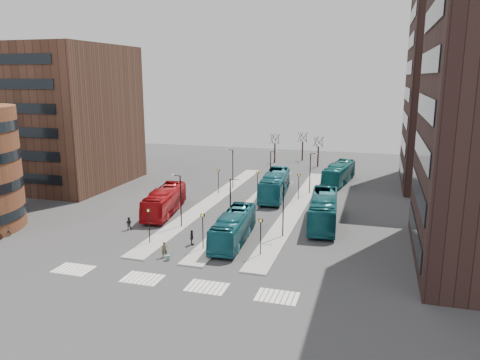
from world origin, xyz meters
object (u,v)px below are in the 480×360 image
(teal_bus_c, at_px, (323,210))
(commuter_c, at_px, (230,229))
(teal_bus_a, at_px, (233,227))
(commuter_b, at_px, (192,238))
(bicycle_far, at_px, (5,231))
(suitcase, at_px, (168,258))
(teal_bus_d, at_px, (339,173))
(red_bus, at_px, (165,201))
(traveller, at_px, (164,250))
(commuter_a, at_px, (129,223))
(teal_bus_b, at_px, (275,185))

(teal_bus_c, height_order, commuter_c, teal_bus_c)
(teal_bus_a, height_order, commuter_b, teal_bus_a)
(commuter_b, relative_size, bicycle_far, 0.91)
(suitcase, bearing_deg, commuter_b, 57.45)
(teal_bus_d, height_order, commuter_c, teal_bus_d)
(suitcase, xyz_separation_m, red_bus, (-7.11, 14.29, 1.38))
(traveller, distance_m, bicycle_far, 19.76)
(teal_bus_d, bearing_deg, red_bus, -120.92)
(teal_bus_c, relative_size, teal_bus_d, 1.07)
(red_bus, xyz_separation_m, teal_bus_c, (20.03, 1.23, 0.17))
(red_bus, distance_m, teal_bus_a, 13.83)
(commuter_b, xyz_separation_m, commuter_c, (3.02, 3.44, 0.09))
(red_bus, height_order, commuter_c, red_bus)
(teal_bus_a, relative_size, bicycle_far, 6.31)
(red_bus, bearing_deg, commuter_c, -39.49)
(traveller, xyz_separation_m, commuter_a, (-7.58, 6.48, -0.03))
(traveller, height_order, bicycle_far, traveller)
(teal_bus_d, xyz_separation_m, commuter_a, (-20.98, -31.21, -0.92))
(teal_bus_a, bearing_deg, commuter_c, 120.46)
(teal_bus_b, bearing_deg, commuter_c, -97.77)
(teal_bus_b, relative_size, commuter_c, 7.15)
(teal_bus_a, distance_m, teal_bus_b, 19.72)
(teal_bus_c, bearing_deg, red_bus, 178.99)
(teal_bus_d, bearing_deg, suitcase, -99.74)
(teal_bus_c, height_order, commuter_a, teal_bus_c)
(teal_bus_c, relative_size, bicycle_far, 7.19)
(teal_bus_c, distance_m, commuter_b, 16.51)
(suitcase, bearing_deg, teal_bus_c, 25.59)
(teal_bus_b, bearing_deg, red_bus, -138.70)
(teal_bus_c, xyz_separation_m, commuter_c, (-9.26, -7.56, -0.89))
(teal_bus_b, bearing_deg, commuter_b, -105.09)
(teal_bus_c, xyz_separation_m, commuter_a, (-21.12, -8.43, -1.05))
(teal_bus_a, relative_size, commuter_a, 7.52)
(traveller, bearing_deg, bicycle_far, 147.70)
(commuter_c, bearing_deg, red_bus, -88.37)
(teal_bus_a, height_order, bicycle_far, teal_bus_a)
(bicycle_far, bearing_deg, teal_bus_d, -36.05)
(commuter_a, xyz_separation_m, bicycle_far, (-12.16, -5.72, -0.28))
(teal_bus_c, bearing_deg, bicycle_far, -161.50)
(bicycle_far, bearing_deg, commuter_b, -75.59)
(red_bus, xyz_separation_m, commuter_b, (7.74, -9.76, -0.81))
(suitcase, distance_m, teal_bus_a, 8.21)
(teal_bus_a, xyz_separation_m, commuter_b, (-3.85, -2.22, -0.76))
(suitcase, xyz_separation_m, teal_bus_b, (4.60, 26.47, 1.56))
(traveller, bearing_deg, teal_bus_a, 20.19)
(teal_bus_b, distance_m, teal_bus_d, 14.39)
(traveller, relative_size, commuter_a, 1.04)
(teal_bus_b, height_order, bicycle_far, teal_bus_b)
(red_bus, xyz_separation_m, teal_bus_b, (11.71, 12.18, 0.19))
(teal_bus_b, distance_m, commuter_a, 23.25)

